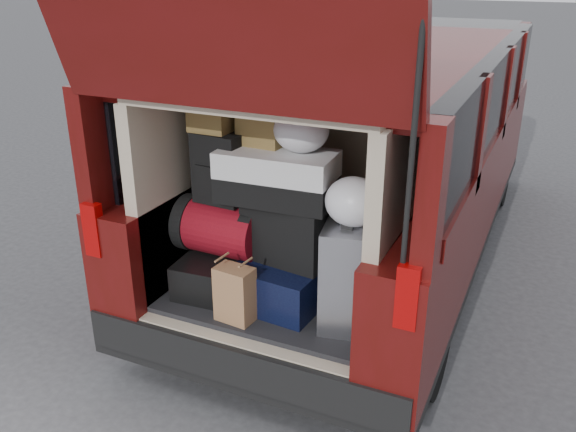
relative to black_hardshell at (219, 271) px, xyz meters
name	(u,v)px	position (x,y,z in m)	size (l,w,h in m)	color
ground	(266,390)	(0.37, -0.13, -0.65)	(80.00, 80.00, 0.00)	#38383B
minivan	(368,158)	(0.37, 1.73, 0.26)	(1.90, 5.35, 2.77)	black
load_floor	(286,327)	(0.37, 0.15, -0.38)	(1.24, 1.05, 0.55)	black
black_hardshell	(219,271)	(0.00, 0.00, 0.00)	(0.38, 0.52, 0.21)	black
navy_hardshell	(288,279)	(0.43, 0.05, 0.02)	(0.47, 0.57, 0.25)	black
silver_roller	(347,273)	(0.81, -0.04, 0.18)	(0.24, 0.38, 0.57)	white
kraft_bag	(235,294)	(0.26, -0.28, 0.05)	(0.20, 0.13, 0.31)	#9B6A46
red_duffel	(222,228)	(0.01, 0.04, 0.27)	(0.50, 0.33, 0.33)	maroon
black_soft_case	(290,230)	(0.43, 0.07, 0.32)	(0.48, 0.29, 0.35)	black
backpack	(220,168)	(0.01, 0.04, 0.63)	(0.28, 0.17, 0.40)	black
twotone_duffel	(277,177)	(0.37, 0.05, 0.63)	(0.63, 0.32, 0.28)	silver
grocery_sack_lower	(212,113)	(-0.04, 0.07, 0.94)	(0.22, 0.18, 0.20)	olive
grocery_sack_upper	(264,122)	(0.24, 0.15, 0.90)	(0.25, 0.20, 0.25)	olive
plastic_bag_center	(301,130)	(0.49, 0.09, 0.89)	(0.30, 0.28, 0.24)	white
plastic_bag_right	(354,202)	(0.83, -0.05, 0.60)	(0.29, 0.27, 0.25)	white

